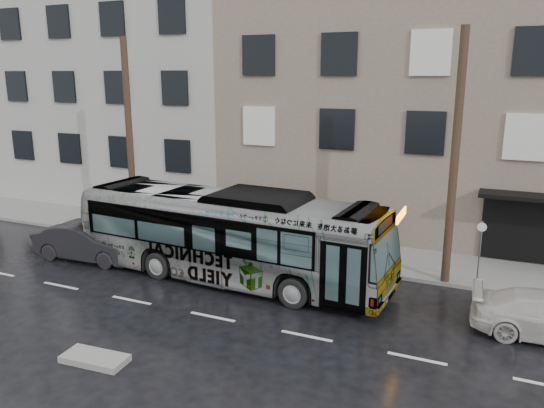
# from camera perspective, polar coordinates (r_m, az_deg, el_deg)

# --- Properties ---
(ground) EXTENTS (120.00, 120.00, 0.00)m
(ground) POSITION_cam_1_polar(r_m,az_deg,el_deg) (19.45, -2.68, -9.10)
(ground) COLOR black
(ground) RESTS_ON ground
(sidewalk) EXTENTS (90.00, 3.60, 0.15)m
(sidewalk) POSITION_cam_1_polar(r_m,az_deg,el_deg) (23.63, 2.60, -4.70)
(sidewalk) COLOR gray
(sidewalk) RESTS_ON ground
(building_taupe) EXTENTS (20.00, 12.00, 11.00)m
(building_taupe) POSITION_cam_1_polar(r_m,az_deg,el_deg) (28.97, 17.87, 9.04)
(building_taupe) COLOR gray
(building_taupe) RESTS_ON ground
(building_grey) EXTENTS (26.00, 15.00, 16.00)m
(building_grey) POSITION_cam_1_polar(r_m,az_deg,el_deg) (39.89, -17.56, 13.78)
(building_grey) COLOR #A29F99
(building_grey) RESTS_ON ground
(utility_pole_front) EXTENTS (0.30, 0.30, 9.00)m
(utility_pole_front) POSITION_cam_1_polar(r_m,az_deg,el_deg) (19.61, 19.05, 4.50)
(utility_pole_front) COLOR #423021
(utility_pole_front) RESTS_ON sidewalk
(utility_pole_rear) EXTENTS (0.30, 0.30, 9.00)m
(utility_pole_rear) POSITION_cam_1_polar(r_m,az_deg,el_deg) (24.96, -15.06, 6.61)
(utility_pole_rear) COLOR #423021
(utility_pole_rear) RESTS_ON sidewalk
(sign_post) EXTENTS (0.06, 0.06, 2.40)m
(sign_post) POSITION_cam_1_polar(r_m,az_deg,el_deg) (20.31, 21.42, -5.00)
(sign_post) COLOR slate
(sign_post) RESTS_ON sidewalk
(bus) EXTENTS (12.50, 3.64, 3.44)m
(bus) POSITION_cam_1_polar(r_m,az_deg,el_deg) (19.87, -4.63, -3.36)
(bus) COLOR #B2B2B2
(bus) RESTS_ON ground
(dark_sedan) EXTENTS (4.81, 1.92, 1.56)m
(dark_sedan) POSITION_cam_1_polar(r_m,az_deg,el_deg) (23.39, -19.12, -3.86)
(dark_sedan) COLOR black
(dark_sedan) RESTS_ON ground
(slush_pile) EXTENTS (1.85, 0.92, 0.18)m
(slush_pile) POSITION_cam_1_polar(r_m,az_deg,el_deg) (15.65, -18.52, -15.49)
(slush_pile) COLOR gray
(slush_pile) RESTS_ON ground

